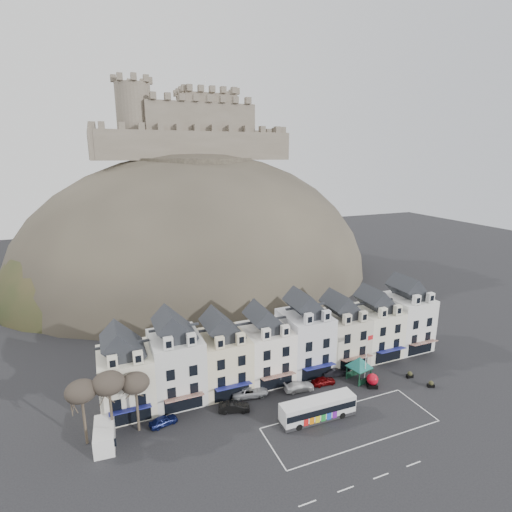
{
  "coord_description": "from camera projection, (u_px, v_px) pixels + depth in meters",
  "views": [
    {
      "loc": [
        -25.96,
        -34.64,
        33.34
      ],
      "look_at": [
        -1.6,
        24.0,
        17.18
      ],
      "focal_mm": 28.0,
      "sensor_mm": 36.0,
      "label": 1
    }
  ],
  "objects": [
    {
      "name": "car_white",
      "position": [
        299.0,
        386.0,
        57.99
      ],
      "size": [
        4.59,
        2.16,
        1.29
      ],
      "primitive_type": "imported",
      "rotation": [
        0.0,
        0.0,
        1.49
      ],
      "color": "silver",
      "rests_on": "ground"
    },
    {
      "name": "planter_east",
      "position": [
        431.0,
        384.0,
        58.85
      ],
      "size": [
        1.11,
        0.83,
        1.0
      ],
      "rotation": [
        0.0,
        0.0,
        -0.37
      ],
      "color": "black",
      "rests_on": "ground"
    },
    {
      "name": "car_silver",
      "position": [
        250.0,
        391.0,
        56.63
      ],
      "size": [
        5.49,
        3.2,
        1.46
      ],
      "primitive_type": "imported",
      "rotation": [
        0.0,
        0.0,
        1.41
      ],
      "color": "#A5A8AC",
      "rests_on": "ground"
    },
    {
      "name": "car_black",
      "position": [
        234.0,
        407.0,
        53.2
      ],
      "size": [
        4.39,
        2.62,
        1.37
      ],
      "primitive_type": "imported",
      "rotation": [
        0.0,
        0.0,
        1.27
      ],
      "color": "black",
      "rests_on": "ground"
    },
    {
      "name": "tree_left_near",
      "position": [
        135.0,
        383.0,
        48.11
      ],
      "size": [
        3.43,
        3.43,
        7.84
      ],
      "color": "#382C23",
      "rests_on": "ground"
    },
    {
      "name": "castle_hill",
      "position": [
        204.0,
        278.0,
        111.03
      ],
      "size": [
        100.0,
        76.0,
        68.0
      ],
      "color": "#342F28",
      "rests_on": "ground"
    },
    {
      "name": "white_van",
      "position": [
        104.0,
        435.0,
        47.04
      ],
      "size": [
        2.6,
        5.35,
        2.38
      ],
      "rotation": [
        0.0,
        0.0,
        -0.07
      ],
      "color": "white",
      "rests_on": "ground"
    },
    {
      "name": "car_navy",
      "position": [
        163.0,
        421.0,
        50.55
      ],
      "size": [
        3.85,
        2.24,
        1.23
      ],
      "primitive_type": "imported",
      "rotation": [
        0.0,
        0.0,
        1.8
      ],
      "color": "#0D1444",
      "rests_on": "ground"
    },
    {
      "name": "castle",
      "position": [
        189.0,
        128.0,
        107.11
      ],
      "size": [
        50.2,
        22.2,
        22.0
      ],
      "color": "#63594B",
      "rests_on": "ground"
    },
    {
      "name": "flagpole",
      "position": [
        367.0,
        356.0,
        58.7
      ],
      "size": [
        1.15,
        0.2,
        8.0
      ],
      "rotation": [
        0.0,
        0.0,
        0.12
      ],
      "color": "silver",
      "rests_on": "ground"
    },
    {
      "name": "bus",
      "position": [
        318.0,
        408.0,
        51.48
      ],
      "size": [
        10.23,
        2.57,
        2.87
      ],
      "rotation": [
        0.0,
        0.0,
        -0.02
      ],
      "color": "#262628",
      "rests_on": "ground"
    },
    {
      "name": "red_buoy",
      "position": [
        372.0,
        380.0,
        58.76
      ],
      "size": [
        1.85,
        1.85,
        2.1
      ],
      "rotation": [
        0.0,
        0.0,
        -0.39
      ],
      "color": "black",
      "rests_on": "ground"
    },
    {
      "name": "tree_left_far",
      "position": [
        81.0,
        392.0,
        45.79
      ],
      "size": [
        3.61,
        3.61,
        8.24
      ],
      "color": "#382C23",
      "rests_on": "ground"
    },
    {
      "name": "car_charcoal",
      "position": [
        334.0,
        372.0,
        61.89
      ],
      "size": [
        4.24,
        1.9,
        1.35
      ],
      "primitive_type": "imported",
      "rotation": [
        0.0,
        0.0,
        1.45
      ],
      "color": "black",
      "rests_on": "ground"
    },
    {
      "name": "planter_west",
      "position": [
        410.0,
        375.0,
        61.35
      ],
      "size": [
        1.07,
        0.71,
        1.02
      ],
      "rotation": [
        0.0,
        0.0,
        -0.11
      ],
      "color": "black",
      "rests_on": "ground"
    },
    {
      "name": "tree_left_mid",
      "position": [
        108.0,
        384.0,
        46.82
      ],
      "size": [
        3.78,
        3.78,
        8.64
      ],
      "color": "#382C23",
      "rests_on": "ground"
    },
    {
      "name": "bus_shelter",
      "position": [
        359.0,
        362.0,
        60.04
      ],
      "size": [
        5.99,
        5.99,
        3.87
      ],
      "rotation": [
        0.0,
        0.0,
        0.19
      ],
      "color": "#103120",
      "rests_on": "ground"
    },
    {
      "name": "townhouse_terrace",
      "position": [
        286.0,
        341.0,
        61.92
      ],
      "size": [
        54.4,
        9.35,
        11.8
      ],
      "color": "#EEE8CE",
      "rests_on": "ground"
    },
    {
      "name": "ground",
      "position": [
        343.0,
        435.0,
        48.88
      ],
      "size": [
        300.0,
        300.0,
        0.0
      ],
      "primitive_type": "plane",
      "color": "black",
      "rests_on": "ground"
    },
    {
      "name": "car_maroon",
      "position": [
        323.0,
        381.0,
        59.45
      ],
      "size": [
        3.69,
        1.69,
        1.23
      ],
      "primitive_type": "imported",
      "rotation": [
        0.0,
        0.0,
        1.5
      ],
      "color": "#540405",
      "rests_on": "ground"
    },
    {
      "name": "coach_bay_markings",
      "position": [
        351.0,
        425.0,
        50.74
      ],
      "size": [
        22.0,
        7.5,
        0.01
      ],
      "primitive_type": "cube",
      "color": "silver",
      "rests_on": "ground"
    }
  ]
}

